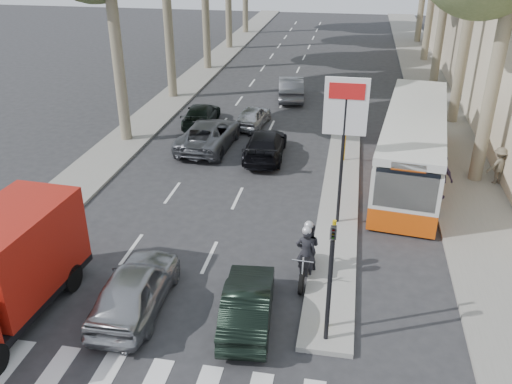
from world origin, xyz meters
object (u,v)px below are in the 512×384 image
dark_hatchback (248,303)px  red_truck (4,269)px  motorcycle (307,251)px  city_bus (413,143)px  silver_hatchback (135,288)px

dark_hatchback → red_truck: 6.79m
red_truck → motorcycle: (8.04, 3.58, -0.74)m
dark_hatchback → motorcycle: size_ratio=1.69×
red_truck → city_bus: (11.82, 12.07, -0.05)m
silver_hatchback → city_bus: (8.49, 11.13, 0.83)m
silver_hatchback → red_truck: bearing=14.2°
city_bus → motorcycle: bearing=-107.0°
city_bus → motorcycle: city_bus is taller
red_truck → city_bus: bearing=48.9°
city_bus → motorcycle: (-3.79, -8.49, -0.69)m
motorcycle → silver_hatchback: bearing=-147.9°
silver_hatchback → dark_hatchback: silver_hatchback is taller
red_truck → motorcycle: 8.83m
dark_hatchback → red_truck: bearing=2.6°
motorcycle → red_truck: bearing=-153.2°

